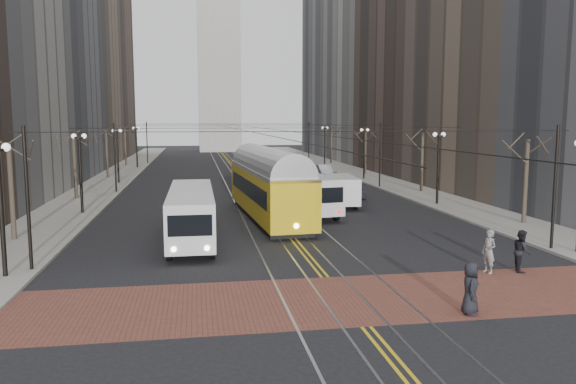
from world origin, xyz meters
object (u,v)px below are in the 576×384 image
object	(u,v)px
sedan_silver	(324,171)
pedestrian_b	(489,251)
rear_bus	(299,192)
pedestrian_c	(522,251)
sedan_grey	(349,188)
streetcar	(268,191)
transit_bus	(191,215)
cargo_van	(341,191)
pedestrian_a	(471,288)

from	to	relation	value
sedan_silver	pedestrian_b	bearing A→B (deg)	-90.06
rear_bus	pedestrian_c	bearing A→B (deg)	-78.75
sedan_grey	pedestrian_c	distance (m)	25.36
rear_bus	sedan_grey	bearing A→B (deg)	41.35
sedan_silver	pedestrian_c	bearing A→B (deg)	-87.98
streetcar	sedan_grey	size ratio (longest dim) A/B	3.36
transit_bus	sedan_grey	world-z (taller)	transit_bus
cargo_van	pedestrian_a	world-z (taller)	cargo_van
pedestrian_a	pedestrian_b	world-z (taller)	pedestrian_b
pedestrian_a	cargo_van	bearing A→B (deg)	17.41
sedan_grey	rear_bus	bearing A→B (deg)	-131.53
rear_bus	cargo_van	size ratio (longest dim) A/B	2.05
sedan_silver	pedestrian_a	size ratio (longest dim) A/B	2.34
cargo_van	pedestrian_b	size ratio (longest dim) A/B	2.79
sedan_silver	pedestrian_c	distance (m)	43.93
sedan_grey	pedestrian_b	xyz separation A→B (m)	(-0.57, -25.33, 0.19)
rear_bus	pedestrian_b	xyz separation A→B (m)	(5.27, -18.19, -0.47)
streetcar	rear_bus	size ratio (longest dim) A/B	1.43
pedestrian_a	pedestrian_b	size ratio (longest dim) A/B	0.95
streetcar	cargo_van	size ratio (longest dim) A/B	2.92
rear_bus	sedan_silver	xyz separation A→B (m)	(7.93, 25.73, -0.74)
sedan_grey	pedestrian_c	xyz separation A→B (m)	(1.03, -25.33, 0.15)
streetcar	transit_bus	bearing A→B (deg)	-132.38
sedan_grey	cargo_van	bearing A→B (deg)	-113.92
cargo_van	pedestrian_a	distance (m)	25.05
transit_bus	sedan_grey	bearing A→B (deg)	49.66
cargo_van	sedan_grey	size ratio (longest dim) A/B	1.15
streetcar	pedestrian_b	xyz separation A→B (m)	(7.90, -15.93, -0.89)
rear_bus	sedan_grey	xyz separation A→B (m)	(5.83, 7.14, -0.65)
transit_bus	streetcar	distance (m)	8.53
pedestrian_a	pedestrian_b	bearing A→B (deg)	-13.14
streetcar	sedan_silver	bearing A→B (deg)	65.34
pedestrian_a	transit_bus	bearing A→B (deg)	56.43
transit_bus	cargo_van	bearing A→B (deg)	43.07
transit_bus	sedan_grey	xyz separation A→B (m)	(13.75, 16.08, -0.64)
transit_bus	pedestrian_b	size ratio (longest dim) A/B	5.89
transit_bus	rear_bus	world-z (taller)	rear_bus
streetcar	rear_bus	distance (m)	3.50
rear_bus	pedestrian_c	xyz separation A→B (m)	(6.86, -18.19, -0.50)
cargo_van	sedan_grey	distance (m)	5.66
rear_bus	pedestrian_b	world-z (taller)	rear_bus
streetcar	pedestrian_b	size ratio (longest dim) A/B	8.13
rear_bus	pedestrian_a	size ratio (longest dim) A/B	6.01
cargo_van	transit_bus	bearing A→B (deg)	-131.88
rear_bus	pedestrian_b	distance (m)	18.94
sedan_silver	pedestrian_a	distance (m)	49.18
rear_bus	pedestrian_a	world-z (taller)	rear_bus
transit_bus	pedestrian_c	xyz separation A→B (m)	(14.78, -9.25, -0.49)
streetcar	pedestrian_a	size ratio (longest dim) A/B	8.57
pedestrian_b	sedan_silver	bearing A→B (deg)	161.79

